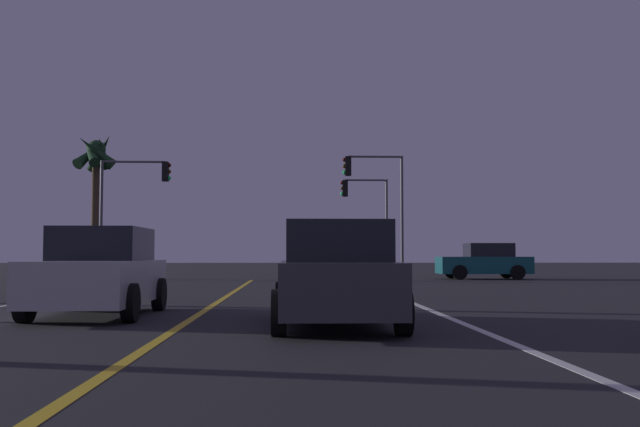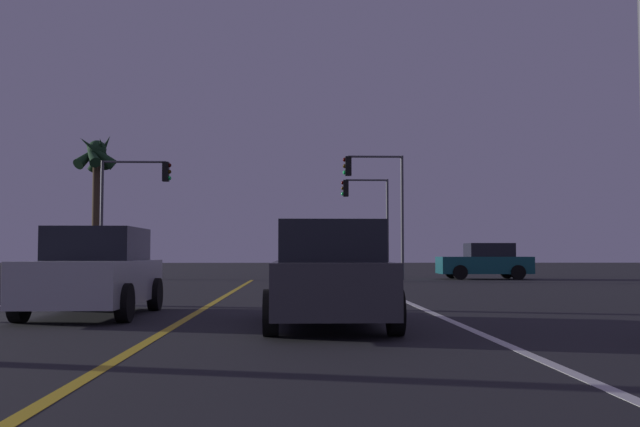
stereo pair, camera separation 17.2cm
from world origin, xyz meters
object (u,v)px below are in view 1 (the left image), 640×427
at_px(car_crossing_side, 485,262).
at_px(traffic_light_far_right, 365,204).
at_px(car_lead_same_lane, 336,276).
at_px(traffic_light_near_right, 375,188).
at_px(palm_tree_left_far, 96,163).
at_px(car_oncoming, 100,273).
at_px(traffic_light_near_left, 135,191).

height_order(car_crossing_side, traffic_light_far_right, traffic_light_far_right).
bearing_deg(car_lead_same_lane, traffic_light_far_right, -6.71).
height_order(car_lead_same_lane, traffic_light_far_right, traffic_light_far_right).
relative_size(traffic_light_near_right, palm_tree_left_far, 0.82).
bearing_deg(traffic_light_near_right, traffic_light_far_right, -90.85).
xyz_separation_m(car_crossing_side, traffic_light_near_right, (-5.30, -0.54, 3.44)).
relative_size(car_crossing_side, palm_tree_left_far, 0.61).
distance_m(car_oncoming, car_lead_same_lane, 4.98).
bearing_deg(traffic_light_far_right, car_oncoming, 73.01).
xyz_separation_m(car_oncoming, car_lead_same_lane, (4.41, -2.33, 0.00)).
bearing_deg(car_oncoming, car_lead_same_lane, 62.14).
distance_m(traffic_light_near_left, palm_tree_left_far, 3.20).
bearing_deg(car_lead_same_lane, palm_tree_left_far, 23.57).
distance_m(car_crossing_side, car_lead_same_lane, 23.83).
bearing_deg(traffic_light_near_right, car_oncoming, 68.80).
bearing_deg(traffic_light_near_left, car_crossing_side, 1.88).
distance_m(car_oncoming, palm_tree_left_far, 22.42).
bearing_deg(palm_tree_left_far, car_crossing_side, -3.53).
distance_m(car_oncoming, traffic_light_near_left, 20.02).
xyz_separation_m(car_crossing_side, car_lead_same_lane, (-8.43, -22.29, 0.00)).
bearing_deg(palm_tree_left_far, traffic_light_near_left, -36.89).
bearing_deg(car_crossing_side, traffic_light_near_right, 5.80).
bearing_deg(traffic_light_near_right, traffic_light_near_left, 0.00).
height_order(traffic_light_near_left, traffic_light_far_right, traffic_light_near_left).
relative_size(car_oncoming, car_lead_same_lane, 1.00).
distance_m(car_crossing_side, palm_tree_left_far, 19.30).
bearing_deg(car_crossing_side, palm_tree_left_far, -3.53).
xyz_separation_m(car_oncoming, palm_tree_left_far, (-5.82, 21.12, 4.78)).
xyz_separation_m(traffic_light_near_right, traffic_light_far_right, (0.08, 5.50, -0.38)).
xyz_separation_m(car_oncoming, traffic_light_near_right, (7.53, 19.43, 3.44)).
relative_size(car_oncoming, car_crossing_side, 1.00).
relative_size(car_oncoming, traffic_light_far_right, 0.82).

